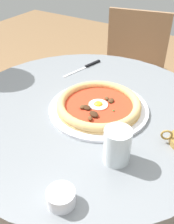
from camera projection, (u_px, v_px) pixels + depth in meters
dining_table at (86, 146)px, 0.98m from camera, size 0.89×0.89×0.75m
pizza_on_plate at (99, 105)px, 0.86m from camera, size 0.33×0.33×0.04m
water_glass at (117, 148)px, 0.66m from camera, size 0.07×0.07×0.10m
steak_knife at (88, 66)px, 1.13m from camera, size 0.21×0.06×0.01m
ramekin_capers at (61, 197)px, 0.57m from camera, size 0.06×0.06×0.04m
cafe_chair_spare_near at (131, 67)px, 1.66m from camera, size 0.51×0.51×0.83m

